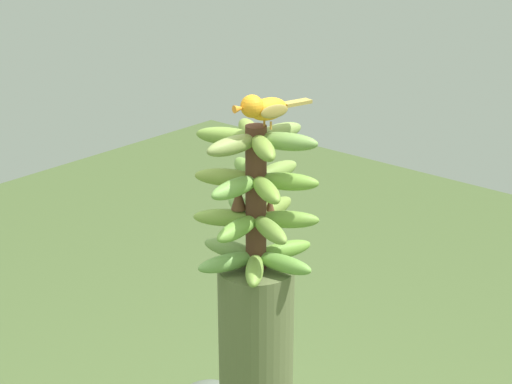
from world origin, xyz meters
name	(u,v)px	position (x,y,z in m)	size (l,w,h in m)	color
banana_bunch	(256,199)	(0.00, 0.00, 1.42)	(0.30, 0.30, 0.35)	#4C2D1E
perched_bird	(264,108)	(-0.01, -0.03, 1.64)	(0.20, 0.08, 0.08)	#C68933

